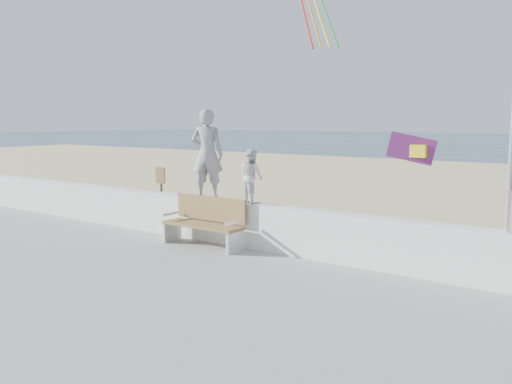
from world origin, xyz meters
TOP-DOWN VIEW (x-y plane):
  - ground at (0.00, 0.00)m, footprint 220.00×220.00m
  - sand at (0.00, 9.00)m, footprint 90.00×40.00m
  - seawall at (0.00, 2.00)m, footprint 30.00×0.35m
  - adult at (-1.22, 2.00)m, footprint 0.81×0.68m
  - child at (-0.05, 2.00)m, footprint 0.65×0.59m
  - bench at (-0.90, 1.55)m, footprint 1.80×0.57m
  - parafoil_kite at (2.44, 4.14)m, footprint 1.03×0.58m
  - sign at (-3.77, 3.10)m, footprint 0.32×0.07m

SIDE VIEW (x-z plane):
  - ground at x=0.00m, z-range 0.00..0.00m
  - sand at x=0.00m, z-range 0.00..0.08m
  - seawall at x=0.00m, z-range 0.18..1.08m
  - bench at x=-0.90m, z-range 0.19..1.19m
  - sign at x=-3.77m, z-range 0.21..1.67m
  - child at x=-0.05m, z-range 1.08..2.17m
  - adult at x=-1.22m, z-range 1.08..2.97m
  - parafoil_kite at x=2.44m, z-range 1.82..2.50m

